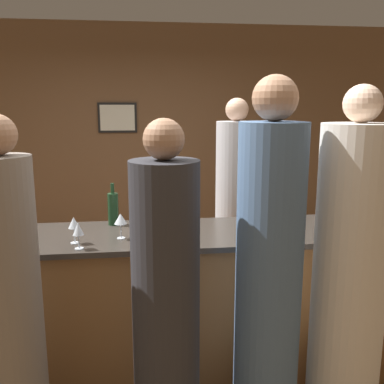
% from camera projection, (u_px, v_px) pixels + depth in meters
% --- Properties ---
extents(ground_plane, '(14.00, 14.00, 0.00)m').
position_uv_depth(ground_plane, '(150.00, 377.00, 3.02)').
color(ground_plane, brown).
extents(back_wall, '(8.00, 0.08, 2.80)m').
position_uv_depth(back_wall, '(142.00, 148.00, 5.03)').
color(back_wall, brown).
rests_on(back_wall, ground_plane).
extents(bar_counter, '(3.23, 0.69, 1.06)m').
position_uv_depth(bar_counter, '(148.00, 308.00, 2.92)').
color(bar_counter, brown).
rests_on(bar_counter, ground_plane).
extents(bartender, '(0.34, 0.34, 1.95)m').
position_uv_depth(bartender, '(235.00, 219.00, 3.76)').
color(bartender, '#B2B2B7').
rests_on(bartender, ground_plane).
extents(guest_0, '(0.35, 0.35, 2.03)m').
position_uv_depth(guest_0, '(268.00, 287.00, 2.23)').
color(guest_0, '#4C6B93').
rests_on(guest_0, ground_plane).
extents(guest_2, '(0.34, 0.34, 1.83)m').
position_uv_depth(guest_2, '(166.00, 314.00, 2.16)').
color(guest_2, '#2D2D33').
rests_on(guest_2, ground_plane).
extents(guest_3, '(0.39, 0.39, 1.99)m').
position_uv_depth(guest_3, '(348.00, 288.00, 2.29)').
color(guest_3, silver).
rests_on(guest_3, ground_plane).
extents(guest_4, '(0.30, 0.30, 1.85)m').
position_uv_depth(guest_4, '(12.00, 315.00, 2.11)').
color(guest_4, gray).
rests_on(guest_4, ground_plane).
extents(wine_bottle_0, '(0.07, 0.07, 0.30)m').
position_uv_depth(wine_bottle_0, '(113.00, 208.00, 3.00)').
color(wine_bottle_0, '#19381E').
rests_on(wine_bottle_0, bar_counter).
extents(wine_glass_0, '(0.06, 0.06, 0.16)m').
position_uv_depth(wine_glass_0, '(78.00, 230.00, 2.48)').
color(wine_glass_0, silver).
rests_on(wine_glass_0, bar_counter).
extents(wine_glass_2, '(0.07, 0.07, 0.17)m').
position_uv_depth(wine_glass_2, '(74.00, 223.00, 2.58)').
color(wine_glass_2, silver).
rests_on(wine_glass_2, bar_counter).
extents(wine_glass_4, '(0.08, 0.08, 0.16)m').
position_uv_depth(wine_glass_4, '(121.00, 219.00, 2.68)').
color(wine_glass_4, silver).
rests_on(wine_glass_4, bar_counter).
extents(wine_glass_5, '(0.08, 0.08, 0.18)m').
position_uv_depth(wine_glass_5, '(146.00, 221.00, 2.59)').
color(wine_glass_5, silver).
rests_on(wine_glass_5, bar_counter).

